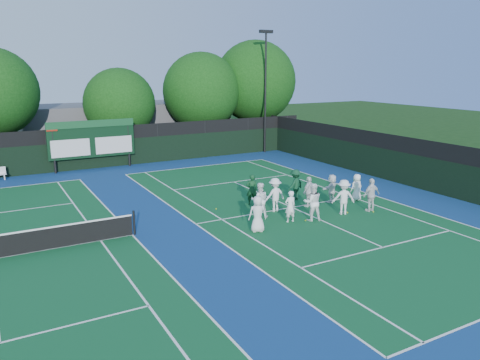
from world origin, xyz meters
TOP-DOWN VIEW (x-y plane):
  - ground at (0.00, 0.00)m, footprint 120.00×120.00m
  - court_apron at (-6.00, 1.00)m, footprint 34.00×32.00m
  - near_court at (0.00, 1.00)m, footprint 11.05×23.85m
  - back_fence at (-6.00, 16.00)m, footprint 34.00×0.08m
  - divider_fence_right at (9.00, 1.00)m, footprint 0.08×32.00m
  - scoreboard at (-7.01, 15.59)m, footprint 6.00×0.21m
  - clubhouse at (-2.00, 24.00)m, footprint 18.00×6.00m
  - light_pole_right at (7.50, 15.70)m, footprint 1.20×0.30m
  - tree_c at (-3.71, 19.58)m, footprint 5.67×5.67m
  - tree_d at (3.49, 19.58)m, footprint 6.70×6.70m
  - tree_e at (8.92, 19.58)m, footprint 7.45×7.45m
  - tennis_ball_0 at (-0.72, -1.13)m, footprint 0.07×0.07m
  - tennis_ball_1 at (0.73, 4.07)m, footprint 0.07×0.07m
  - tennis_ball_2 at (3.12, -1.70)m, footprint 0.07×0.07m
  - tennis_ball_3 at (-3.62, 2.61)m, footprint 0.07×0.07m
  - tennis_ball_4 at (1.46, 4.90)m, footprint 0.07×0.07m
  - tennis_ball_5 at (1.87, -1.16)m, footprint 0.07×0.07m
  - player_front_0 at (-3.49, -1.28)m, footprint 0.94×0.76m
  - player_front_1 at (-1.44, -0.87)m, footprint 0.58×0.40m
  - player_front_2 at (-0.37, -1.18)m, footprint 1.07×0.95m
  - player_front_3 at (1.56, -1.16)m, footprint 1.31×1.07m
  - player_front_4 at (3.14, -1.47)m, footprint 1.01×0.43m
  - player_back_0 at (-2.34, 0.44)m, footprint 1.03×0.93m
  - player_back_1 at (-1.15, 0.90)m, footprint 1.13×0.66m
  - player_back_2 at (0.88, 0.73)m, footprint 1.03×0.66m
  - player_back_3 at (2.49, 0.84)m, footprint 1.49×1.00m
  - player_back_4 at (3.87, 0.39)m, footprint 0.74×0.49m
  - coach_left at (-1.59, 2.44)m, footprint 0.71×0.58m
  - coach_right at (1.05, 2.19)m, footprint 1.24×0.93m

SIDE VIEW (x-z plane):
  - ground at x=0.00m, z-range 0.00..0.00m
  - court_apron at x=-6.00m, z-range 0.00..0.01m
  - near_court at x=0.00m, z-range 0.01..0.01m
  - tennis_ball_0 at x=-0.72m, z-range 0.00..0.07m
  - tennis_ball_1 at x=0.73m, z-range 0.00..0.07m
  - tennis_ball_2 at x=3.12m, z-range 0.00..0.07m
  - tennis_ball_3 at x=-3.62m, z-range 0.00..0.07m
  - tennis_ball_4 at x=1.46m, z-range 0.00..0.07m
  - tennis_ball_5 at x=1.87m, z-range 0.00..0.07m
  - player_back_4 at x=3.87m, z-range 0.00..1.49m
  - player_front_1 at x=-1.44m, z-range 0.00..1.53m
  - player_back_3 at x=2.49m, z-range 0.00..1.54m
  - player_back_2 at x=0.88m, z-range 0.00..1.63m
  - player_front_0 at x=-3.49m, z-range 0.00..1.66m
  - coach_left at x=-1.59m, z-range 0.00..1.67m
  - coach_right at x=1.05m, z-range 0.00..1.71m
  - player_front_4 at x=3.14m, z-range 0.00..1.72m
  - player_back_1 at x=-1.15m, z-range 0.00..1.74m
  - player_back_0 at x=-2.34m, z-range 0.00..1.74m
  - player_front_3 at x=1.56m, z-range 0.00..1.77m
  - player_front_2 at x=-0.37m, z-range 0.00..1.83m
  - back_fence at x=-6.00m, z-range -0.14..2.86m
  - divider_fence_right at x=9.00m, z-range -0.14..2.86m
  - clubhouse at x=-2.00m, z-range 0.00..4.00m
  - scoreboard at x=-7.01m, z-range 0.42..3.97m
  - tree_c at x=-3.71m, z-range 0.59..7.73m
  - tree_d at x=3.49m, z-range 0.71..9.19m
  - tree_e at x=8.92m, z-range 0.89..10.49m
  - light_pole_right at x=7.50m, z-range 1.24..11.36m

